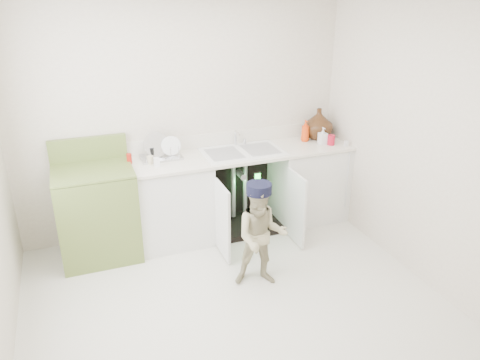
% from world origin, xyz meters
% --- Properties ---
extents(ground, '(3.50, 3.50, 0.00)m').
position_xyz_m(ground, '(0.00, 0.00, 0.00)').
color(ground, beige).
rests_on(ground, ground).
extents(room_shell, '(6.00, 5.50, 1.26)m').
position_xyz_m(room_shell, '(0.00, 0.00, 1.25)').
color(room_shell, beige).
rests_on(room_shell, ground).
extents(counter_run, '(2.44, 1.02, 1.25)m').
position_xyz_m(counter_run, '(0.59, 1.21, 0.48)').
color(counter_run, white).
rests_on(counter_run, ground).
extents(avocado_stove, '(0.75, 0.65, 1.16)m').
position_xyz_m(avocado_stove, '(-0.99, 1.18, 0.48)').
color(avocado_stove, olive).
rests_on(avocado_stove, ground).
extents(repair_worker, '(0.57, 0.96, 0.98)m').
position_xyz_m(repair_worker, '(0.33, 0.15, 0.50)').
color(repair_worker, tan).
rests_on(repair_worker, ground).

